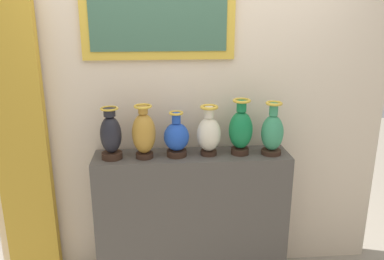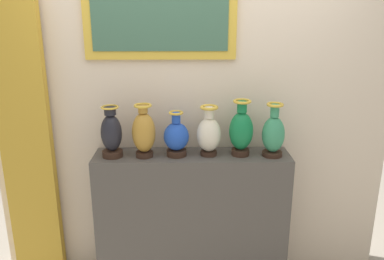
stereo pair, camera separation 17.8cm
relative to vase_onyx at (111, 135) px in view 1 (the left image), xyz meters
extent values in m
cube|color=#4C4742|center=(0.57, 0.03, -0.69)|extent=(1.43, 0.32, 1.05)
cube|color=beige|center=(0.57, 0.25, 0.12)|extent=(3.02, 0.10, 2.67)
cube|color=gold|center=(0.35, 0.18, 0.81)|extent=(1.07, 0.03, 0.63)
cube|color=#3B624C|center=(0.35, 0.16, 0.81)|extent=(0.95, 0.01, 0.51)
cube|color=gold|center=(-0.66, 0.13, -0.13)|extent=(0.37, 0.08, 2.18)
cylinder|color=#382319|center=(0.00, 0.00, -0.15)|extent=(0.15, 0.15, 0.04)
ellipsoid|color=black|center=(0.00, 0.00, 0.01)|extent=(0.15, 0.15, 0.26)
cylinder|color=black|center=(0.00, 0.00, 0.17)|extent=(0.08, 0.08, 0.05)
torus|color=gold|center=(0.00, 0.00, 0.19)|extent=(0.12, 0.12, 0.01)
cylinder|color=#382319|center=(0.23, 0.00, -0.15)|extent=(0.12, 0.12, 0.04)
ellipsoid|color=#B27F2D|center=(0.23, 0.00, 0.01)|extent=(0.17, 0.17, 0.29)
cylinder|color=#B27F2D|center=(0.23, 0.00, 0.18)|extent=(0.07, 0.07, 0.05)
torus|color=gold|center=(0.23, 0.00, 0.21)|extent=(0.13, 0.13, 0.02)
cylinder|color=#382319|center=(0.46, 0.01, -0.15)|extent=(0.14, 0.14, 0.04)
ellipsoid|color=#1E47B2|center=(0.46, 0.01, -0.03)|extent=(0.18, 0.18, 0.20)
cylinder|color=#1E47B2|center=(0.46, 0.01, 0.11)|extent=(0.06, 0.06, 0.07)
torus|color=gold|center=(0.46, 0.01, 0.15)|extent=(0.10, 0.10, 0.02)
cylinder|color=#382319|center=(0.69, 0.02, -0.15)|extent=(0.12, 0.12, 0.03)
ellipsoid|color=beige|center=(0.69, 0.02, -0.02)|extent=(0.17, 0.17, 0.25)
cylinder|color=beige|center=(0.69, 0.02, 0.15)|extent=(0.07, 0.07, 0.08)
torus|color=gold|center=(0.69, 0.02, 0.19)|extent=(0.13, 0.13, 0.02)
cylinder|color=#382319|center=(0.92, 0.02, -0.15)|extent=(0.13, 0.13, 0.04)
ellipsoid|color=#14723D|center=(0.92, 0.02, 0.01)|extent=(0.17, 0.17, 0.28)
cylinder|color=#14723D|center=(0.92, 0.02, 0.19)|extent=(0.07, 0.07, 0.08)
torus|color=gold|center=(0.92, 0.02, 0.23)|extent=(0.13, 0.13, 0.02)
cylinder|color=#382319|center=(1.15, -0.01, -0.15)|extent=(0.14, 0.14, 0.03)
ellipsoid|color=#388C60|center=(1.15, -0.01, -0.01)|extent=(0.16, 0.16, 0.26)
cylinder|color=#388C60|center=(1.15, -0.01, 0.16)|extent=(0.06, 0.06, 0.09)
torus|color=gold|center=(1.15, -0.01, 0.21)|extent=(0.12, 0.12, 0.02)
camera|label=1|loc=(0.35, -2.65, 0.84)|focal=36.78mm
camera|label=2|loc=(0.52, -2.65, 0.84)|focal=36.78mm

